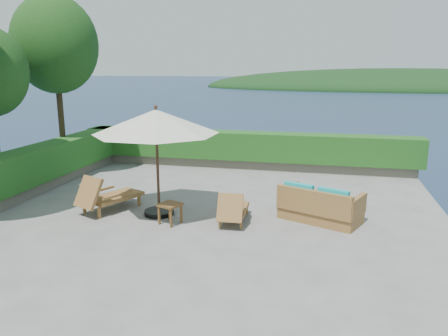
% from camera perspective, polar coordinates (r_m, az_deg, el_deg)
% --- Properties ---
extents(ground, '(12.00, 12.00, 0.00)m').
position_cam_1_polar(ground, '(11.12, -2.46, -6.35)').
color(ground, gray).
rests_on(ground, ground).
extents(foundation, '(12.00, 12.00, 3.00)m').
position_cam_1_polar(foundation, '(11.73, -2.38, -13.52)').
color(foundation, '#554E43').
rests_on(foundation, ocean).
extents(ocean, '(600.00, 600.00, 0.00)m').
position_cam_1_polar(ocean, '(12.45, -2.31, -19.50)').
color(ocean, '#142440').
rests_on(ocean, ground).
extents(offshore_island, '(126.00, 57.60, 12.60)m').
position_cam_1_polar(offshore_island, '(151.87, 21.81, 9.64)').
color(offshore_island, black).
rests_on(offshore_island, ocean).
extents(planter_wall_far, '(12.00, 0.60, 0.36)m').
position_cam_1_polar(planter_wall_far, '(16.34, 2.80, 0.62)').
color(planter_wall_far, slate).
rests_on(planter_wall_far, ground).
extents(planter_wall_left, '(0.60, 12.00, 0.36)m').
position_cam_1_polar(planter_wall_left, '(13.62, -25.84, -3.24)').
color(planter_wall_left, slate).
rests_on(planter_wall_left, ground).
extents(hedge_far, '(12.40, 0.90, 1.00)m').
position_cam_1_polar(hedge_far, '(16.20, 2.82, 2.94)').
color(hedge_far, '#1E4C15').
rests_on(hedge_far, planter_wall_far).
extents(hedge_left, '(0.90, 12.40, 1.00)m').
position_cam_1_polar(hedge_left, '(13.46, -26.12, -0.50)').
color(hedge_left, '#1E4C15').
rests_on(hedge_left, planter_wall_left).
extents(tree_far, '(2.80, 2.80, 6.03)m').
position_cam_1_polar(tree_far, '(15.98, -21.21, 14.76)').
color(tree_far, '#3F2E18').
rests_on(tree_far, ground).
extents(patio_umbrella, '(4.02, 4.02, 2.80)m').
position_cam_1_polar(patio_umbrella, '(10.85, -8.86, 5.86)').
color(patio_umbrella, black).
rests_on(patio_umbrella, ground).
extents(lounge_left, '(1.39, 1.90, 1.02)m').
position_cam_1_polar(lounge_left, '(11.80, -15.05, -3.50)').
color(lounge_left, '#9C6138').
rests_on(lounge_left, ground).
extents(lounge_right, '(0.70, 1.48, 0.84)m').
position_cam_1_polar(lounge_right, '(10.59, 1.20, -5.36)').
color(lounge_right, '#9C6138').
rests_on(lounge_right, ground).
extents(side_table, '(0.62, 0.62, 0.51)m').
position_cam_1_polar(side_table, '(10.57, -7.06, -5.10)').
color(side_table, brown).
rests_on(side_table, ground).
extents(wicker_loveseat, '(2.15, 1.65, 0.95)m').
position_cam_1_polar(wicker_loveseat, '(10.94, 12.37, -4.97)').
color(wicker_loveseat, '#9C6138').
rests_on(wicker_loveseat, ground).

